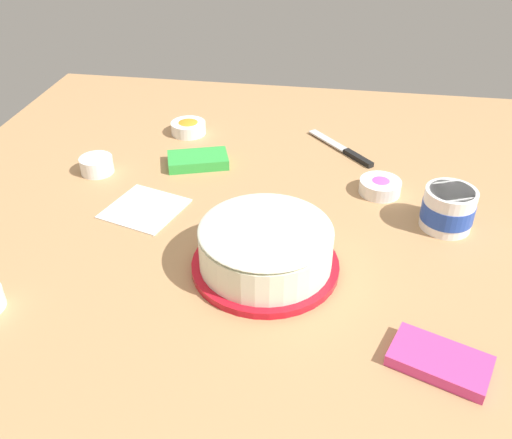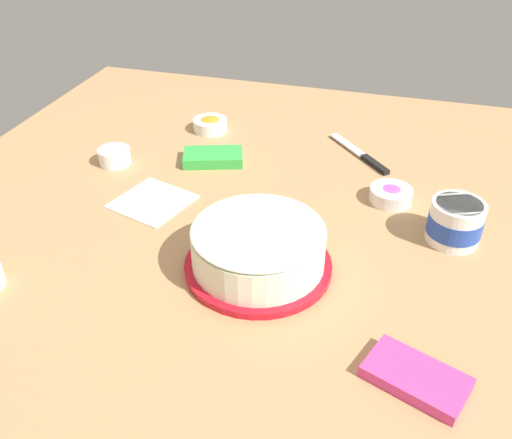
{
  "view_description": "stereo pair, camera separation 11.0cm",
  "coord_description": "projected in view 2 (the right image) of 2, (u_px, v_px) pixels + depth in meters",
  "views": [
    {
      "loc": [
        0.16,
        -0.96,
        0.66
      ],
      "look_at": [
        0.02,
        -0.06,
        0.04
      ],
      "focal_mm": 38.76,
      "sensor_mm": 36.0,
      "label": 1
    },
    {
      "loc": [
        0.27,
        -0.93,
        0.66
      ],
      "look_at": [
        0.02,
        -0.06,
        0.04
      ],
      "focal_mm": 38.76,
      "sensor_mm": 36.0,
      "label": 2
    }
  ],
  "objects": [
    {
      "name": "sprinkle_bowl_rainbow",
      "position": [
        391.0,
        194.0,
        1.22
      ],
      "size": [
        0.09,
        0.09,
        0.03
      ],
      "color": "white",
      "rests_on": "ground_plane"
    },
    {
      "name": "frosting_tub",
      "position": [
        455.0,
        221.0,
        1.08
      ],
      "size": [
        0.11,
        0.11,
        0.09
      ],
      "color": "white",
      "rests_on": "ground_plane"
    },
    {
      "name": "sprinkle_bowl_orange",
      "position": [
        210.0,
        124.0,
        1.52
      ],
      "size": [
        0.09,
        0.09,
        0.04
      ],
      "color": "white",
      "rests_on": "ground_plane"
    },
    {
      "name": "paper_napkin",
      "position": [
        152.0,
        201.0,
        1.22
      ],
      "size": [
        0.19,
        0.19,
        0.01
      ],
      "primitive_type": "cube",
      "rotation": [
        0.0,
        0.0,
        -0.29
      ],
      "color": "white",
      "rests_on": "ground_plane"
    },
    {
      "name": "sprinkle_bowl_yellow",
      "position": [
        114.0,
        156.0,
        1.36
      ],
      "size": [
        0.08,
        0.08,
        0.04
      ],
      "color": "white",
      "rests_on": "ground_plane"
    },
    {
      "name": "spreading_knife",
      "position": [
        363.0,
        156.0,
        1.39
      ],
      "size": [
        0.17,
        0.19,
        0.01
      ],
      "color": "silver",
      "rests_on": "ground_plane"
    },
    {
      "name": "candy_box_lower",
      "position": [
        213.0,
        157.0,
        1.37
      ],
      "size": [
        0.16,
        0.12,
        0.03
      ],
      "primitive_type": "cube",
      "rotation": [
        0.0,
        0.0,
        0.32
      ],
      "color": "green",
      "rests_on": "ground_plane"
    },
    {
      "name": "frosted_cake",
      "position": [
        258.0,
        248.0,
        1.01
      ],
      "size": [
        0.28,
        0.28,
        0.1
      ],
      "color": "red",
      "rests_on": "ground_plane"
    },
    {
      "name": "ground_plane",
      "position": [
        255.0,
        217.0,
        1.17
      ],
      "size": [
        1.54,
        1.54,
        0.0
      ],
      "primitive_type": "plane",
      "color": "tan"
    },
    {
      "name": "candy_box_upper",
      "position": [
        416.0,
        377.0,
        0.81
      ],
      "size": [
        0.17,
        0.13,
        0.02
      ],
      "primitive_type": "cube",
      "rotation": [
        0.0,
        0.0,
        -0.37
      ],
      "color": "#E53D8E",
      "rests_on": "ground_plane"
    }
  ]
}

